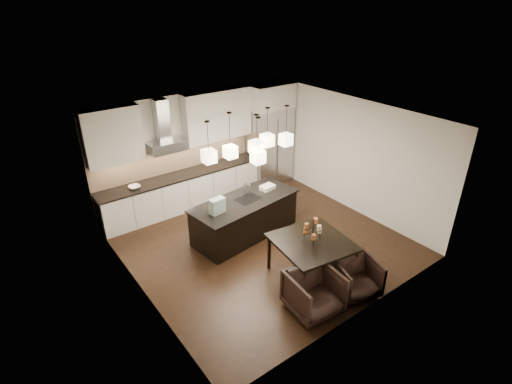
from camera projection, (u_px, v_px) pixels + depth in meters
floor at (261, 242)px, 8.88m from camera, size 5.50×5.50×0.02m
ceiling at (262, 118)px, 7.59m from camera, size 5.50×5.50×0.02m
wall_back at (196, 147)px, 10.21m from camera, size 5.50×0.02×2.80m
wall_front at (368, 247)px, 6.27m from camera, size 5.50×0.02×2.80m
wall_left at (133, 227)px, 6.77m from camera, size 0.02×5.50×2.80m
wall_right at (352, 155)px, 9.71m from camera, size 0.02×5.50×2.80m
refrigerator at (270, 146)px, 11.20m from camera, size 1.20×0.72×2.15m
fridge_panel at (270, 96)px, 10.56m from camera, size 1.26×0.72×0.65m
lower_cabinets at (183, 192)px, 10.07m from camera, size 4.21×0.62×0.88m
countertop at (182, 175)px, 9.87m from camera, size 4.21×0.66×0.04m
backsplash at (175, 159)px, 9.93m from camera, size 4.21×0.02×0.63m
upper_cab_left at (112, 136)px, 8.60m from camera, size 1.25×0.35×1.25m
upper_cab_right at (217, 115)px, 10.01m from camera, size 1.85×0.35×1.25m
hood_canopy at (167, 146)px, 9.37m from camera, size 0.90×0.52×0.24m
hood_chimney at (162, 120)px, 9.17m from camera, size 0.30×0.28×0.96m
fruit_bowl at (134, 187)px, 9.15m from camera, size 0.27×0.27×0.06m
island_body at (245, 218)px, 8.96m from camera, size 2.50×1.25×0.84m
island_top at (245, 201)px, 8.75m from camera, size 2.59×1.34×0.04m
faucet at (245, 190)px, 8.78m from camera, size 0.12×0.24×0.36m
tote_bag at (217, 206)px, 8.17m from camera, size 0.35×0.21×0.33m
food_container at (267, 187)px, 9.19m from camera, size 0.35×0.27×0.10m
dining_table at (311, 258)px, 7.65m from camera, size 1.51×1.51×0.80m
candelabra at (313, 230)px, 7.36m from camera, size 0.43×0.43×0.47m
candle_a at (319, 230)px, 7.44m from camera, size 0.09×0.09×0.11m
candle_b at (306, 230)px, 7.45m from camera, size 0.09×0.09×0.11m
candle_c at (314, 237)px, 7.25m from camera, size 0.09×0.09×0.11m
candle_d at (316, 221)px, 7.43m from camera, size 0.09×0.09×0.11m
candle_e at (307, 226)px, 7.26m from camera, size 0.09×0.09×0.11m
candle_f at (319, 228)px, 7.20m from camera, size 0.09×0.09×0.11m
armchair_left at (314, 292)px, 6.81m from camera, size 0.92×0.94×0.78m
armchair_right at (356, 277)px, 7.23m from camera, size 0.93×0.95×0.69m
pendant_a at (209, 156)px, 7.80m from camera, size 0.24×0.24×0.26m
pendant_b at (230, 152)px, 8.39m from camera, size 0.24×0.24×0.26m
pendant_c at (256, 147)px, 8.18m from camera, size 0.24×0.24×0.26m
pendant_d at (267, 140)px, 8.66m from camera, size 0.24×0.24×0.26m
pendant_e at (286, 140)px, 8.83m from camera, size 0.24×0.24×0.26m
pendant_f at (258, 157)px, 8.09m from camera, size 0.24×0.24×0.26m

